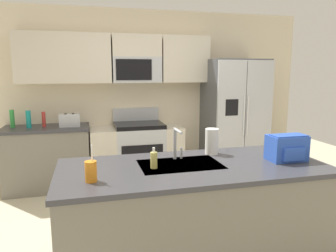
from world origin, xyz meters
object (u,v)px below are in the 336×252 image
at_px(backpack, 287,147).
at_px(toaster, 70,120).
at_px(range_oven, 137,153).
at_px(drink_cup_orange, 91,171).
at_px(pepper_mill, 44,119).
at_px(sink_faucet, 176,141).
at_px(refrigerator, 234,118).
at_px(paper_towel_roll, 212,141).
at_px(bottle_green, 12,119).
at_px(bottle_teal, 29,119).
at_px(soap_dispenser, 154,160).

bearing_deg(backpack, toaster, 130.05).
bearing_deg(range_oven, drink_cup_orange, -105.92).
bearing_deg(pepper_mill, toaster, -8.22).
height_order(sink_faucet, drink_cup_orange, sink_faucet).
bearing_deg(refrigerator, paper_towel_roll, -121.49).
distance_m(bottle_green, paper_towel_roll, 2.91).
bearing_deg(toaster, refrigerator, -0.44).
bearing_deg(range_oven, refrigerator, -2.63).
relative_size(range_oven, refrigerator, 0.74).
xyz_separation_m(bottle_green, drink_cup_orange, (1.01, -2.50, -0.05)).
relative_size(bottle_teal, drink_cup_orange, 0.89).
bearing_deg(pepper_mill, range_oven, 0.11).
xyz_separation_m(range_oven, pepper_mill, (-1.30, -0.00, 0.56)).
distance_m(refrigerator, pepper_mill, 2.86).
relative_size(bottle_green, sink_faucet, 0.88).
bearing_deg(bottle_teal, pepper_mill, 10.24).
xyz_separation_m(refrigerator, soap_dispenser, (-1.77, -2.19, 0.04)).
height_order(pepper_mill, bottle_green, bottle_green).
bearing_deg(bottle_teal, refrigerator, -0.66).
bearing_deg(bottle_teal, soap_dispenser, -60.04).
bearing_deg(backpack, refrigerator, 74.96).
distance_m(refrigerator, drink_cup_orange, 3.29).
bearing_deg(refrigerator, bottle_green, 177.97).
bearing_deg(paper_towel_roll, bottle_teal, 134.71).
xyz_separation_m(toaster, pepper_mill, (-0.35, 0.05, 0.02)).
bearing_deg(backpack, soap_dispenser, 176.70).
xyz_separation_m(range_oven, drink_cup_orange, (-0.70, -2.46, 0.53)).
xyz_separation_m(range_oven, bottle_green, (-1.71, 0.04, 0.58)).
relative_size(range_oven, sink_faucet, 4.82).
height_order(toaster, backpack, backpack).
xyz_separation_m(bottle_green, soap_dispenser, (1.50, -2.30, -0.06)).
distance_m(range_oven, backpack, 2.58).
xyz_separation_m(toaster, soap_dispenser, (0.74, -2.20, -0.02)).
distance_m(toaster, paper_towel_roll, 2.34).
relative_size(bottle_teal, soap_dispenser, 1.41).
xyz_separation_m(bottle_teal, sink_faucet, (1.52, -2.03, 0.05)).
bearing_deg(soap_dispenser, pepper_mill, 115.78).
distance_m(pepper_mill, bottle_green, 0.42).
distance_m(pepper_mill, bottle_teal, 0.19).
distance_m(paper_towel_roll, backpack, 0.66).
xyz_separation_m(toaster, drink_cup_orange, (0.25, -2.40, -0.01)).
height_order(toaster, bottle_green, bottle_green).
bearing_deg(soap_dispenser, drink_cup_orange, -157.94).
bearing_deg(drink_cup_orange, toaster, 95.92).
distance_m(drink_cup_orange, soap_dispenser, 0.53).
bearing_deg(drink_cup_orange, pepper_mill, 103.64).
xyz_separation_m(refrigerator, pepper_mill, (-2.86, 0.07, 0.08)).
xyz_separation_m(refrigerator, backpack, (-0.61, -2.25, 0.09)).
relative_size(drink_cup_orange, paper_towel_roll, 1.12).
bearing_deg(drink_cup_orange, sink_faucet, 28.03).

